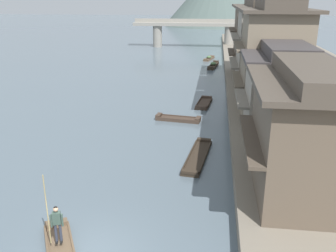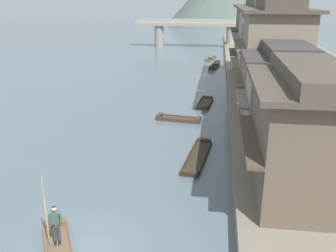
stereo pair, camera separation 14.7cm
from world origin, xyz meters
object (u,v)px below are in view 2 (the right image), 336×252
Objects in this scene: boat_moored_second at (215,65)px; house_waterfront_tall at (274,59)px; boat_midriver_drifting at (205,103)px; boat_moored_nearest at (179,119)px; house_waterfront_second at (284,94)px; boat_moored_third at (197,157)px; stone_bridge at (195,29)px; boatman_person at (55,220)px; boat_moored_far at (211,58)px; house_waterfront_far at (259,38)px; house_waterfront_narrow at (261,46)px; house_waterfront_nearest at (306,133)px.

house_waterfront_tall is at bearing -78.64° from boat_moored_second.
boat_moored_second is 1.38× the size of boat_midriver_drifting.
house_waterfront_second is at bearing -33.56° from boat_moored_nearest.
boat_moored_nearest is at bearing 105.21° from boat_moored_third.
stone_bridge is at bearing 101.59° from boat_moored_second.
house_waterfront_tall reaches higher than boat_midriver_drifting.
stone_bridge is (-3.89, 54.04, 3.44)m from boat_moored_third.
boat_midriver_drifting is 11.89m from house_waterfront_second.
house_waterfront_tall is (10.38, 18.29, 3.64)m from boatman_person.
house_waterfront_far is at bearing -68.17° from boat_moored_far.
boat_moored_far is at bearing 90.36° from boat_moored_third.
house_waterfront_narrow reaches higher than boatman_person.
boat_moored_third is at bearing -90.93° from boat_moored_second.
boat_moored_nearest is at bearing -170.62° from house_waterfront_tall.
boat_midriver_drifting is at bearing -89.62° from boat_moored_far.
house_waterfront_narrow is at bearing -73.89° from boat_moored_second.
boat_moored_second is 0.64× the size of house_waterfront_narrow.
boat_moored_nearest is 8.91m from house_waterfront_tall.
boat_moored_far is at bearing 90.38° from boat_midriver_drifting.
house_waterfront_second is 0.70× the size of house_waterfront_narrow.
boat_moored_second is at bearing 97.13° from house_waterfront_nearest.
boat_moored_second is (5.57, 42.23, -1.17)m from boatman_person.
house_waterfront_second is 21.94m from house_waterfront_far.
house_waterfront_nearest is at bearing -59.41° from boat_moored_nearest.
boat_moored_third is 17.97m from house_waterfront_narrow.
boatman_person is 0.13× the size of stone_bridge.
house_waterfront_tall is 1.00× the size of house_waterfront_narrow.
house_waterfront_tall is at bearing -88.60° from house_waterfront_narrow.
boat_moored_far is 15.75m from stone_bridge.
house_waterfront_far reaches higher than boat_moored_far.
house_waterfront_narrow is at bearing 90.13° from house_waterfront_nearest.
house_waterfront_narrow is (-0.18, 14.02, 1.28)m from house_waterfront_second.
house_waterfront_second is at bearing -90.18° from house_waterfront_tall.
house_waterfront_nearest is 7.31m from house_waterfront_second.
boat_moored_second is at bearing 82.49° from boatman_person.
boatman_person is at bearing -102.63° from boat_midriver_drifting.
house_waterfront_second is (5.39, -9.95, 3.64)m from boat_midriver_drifting.
house_waterfront_nearest is at bearing -82.87° from boat_moored_second.
boat_moored_second is 0.23× the size of stone_bridge.
boat_midriver_drifting is 8.25m from house_waterfront_narrow.
house_waterfront_tall is 1.00× the size of house_waterfront_far.
boatman_person is 0.35× the size of house_waterfront_tall.
house_waterfront_narrow is 1.00× the size of house_waterfront_far.
boatman_person is 11.05m from boat_moored_third.
boat_moored_far reaches higher than boat_moored_nearest.
house_waterfront_second is at bearing 89.02° from house_waterfront_nearest.
house_waterfront_second is at bearing -90.85° from house_waterfront_far.
boat_moored_far is (4.79, 48.83, -1.19)m from boatman_person.
house_waterfront_tall reaches higher than house_waterfront_second.
house_waterfront_far is (0.50, 7.87, 0.00)m from house_waterfront_narrow.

